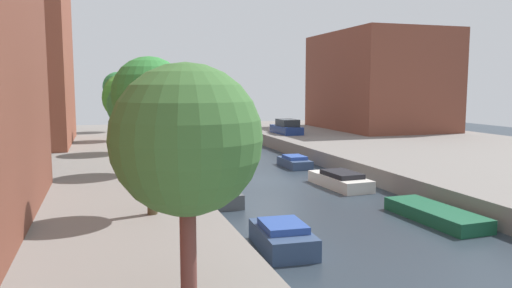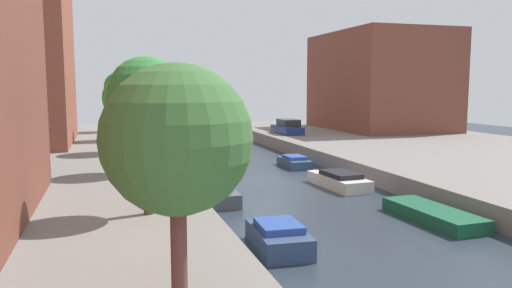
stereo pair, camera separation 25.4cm
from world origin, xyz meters
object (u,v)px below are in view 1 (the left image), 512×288
Objects in this scene: street_tree_5 at (118,87)px; moored_boat_right_3 at (295,162)px; street_tree_3 at (126,98)px; street_tree_2 at (134,106)px; parked_car at (287,128)px; moored_boat_left_3 at (198,170)px; street_tree_4 at (121,92)px; moored_boat_left_1 at (283,237)px; low_block_right at (378,81)px; moored_boat_left_2 at (217,192)px; street_tree_1 at (150,96)px; street_tree_0 at (186,141)px; moored_boat_right_1 at (435,214)px; moored_boat_right_2 at (340,180)px.

moored_boat_right_3 is at bearing -60.89° from street_tree_5.
street_tree_3 is 15.75m from street_tree_5.
street_tree_2 reaches higher than parked_car.
parked_car is 1.17× the size of moored_boat_left_3.
street_tree_5 is 1.55× the size of moored_boat_left_3.
street_tree_5 reaches higher than street_tree_4.
low_block_right is at bearing 54.12° from moored_boat_left_1.
moored_boat_left_1 is (3.97, -26.06, -4.42)m from street_tree_4.
low_block_right is 2.73× the size of street_tree_3.
moored_boat_left_2 is at bearing -79.58° from street_tree_4.
moored_boat_left_1 is (3.97, -1.99, -4.59)m from street_tree_1.
moored_boat_left_3 is (3.88, -11.69, -4.52)m from street_tree_4.
moored_boat_right_3 is (7.06, 7.94, -0.09)m from moored_boat_left_2.
street_tree_3 is (-25.24, -11.02, -1.26)m from low_block_right.
street_tree_0 is 1.02× the size of street_tree_2.
moored_boat_right_1 is (10.97, -16.96, -4.28)m from street_tree_3.
street_tree_4 is 1.23× the size of moored_boat_right_2.
street_tree_4 reaches higher than street_tree_2.
moored_boat_right_1 is (-3.53, -25.73, -1.29)m from parked_car.
parked_car is 26.01m from moored_boat_right_1.
street_tree_3 reaches higher than moored_boat_right_2.
street_tree_5 reaches higher than street_tree_0.
street_tree_1 is at bearing -90.00° from street_tree_3.
moored_boat_right_1 is (10.97, -32.70, -4.97)m from street_tree_5.
parked_car is at bearing 68.79° from moored_boat_left_1.
parked_car is at bearing 31.16° from street_tree_3.
street_tree_4 is at bearing 114.01° from moored_boat_right_1.
street_tree_3 is at bearing 134.09° from moored_boat_left_3.
moored_boat_left_2 is 0.93× the size of moored_boat_right_2.
low_block_right is 21.15m from moored_boat_right_3.
street_tree_1 reaches higher than moored_boat_right_1.
street_tree_0 is at bearing -90.00° from street_tree_4.
street_tree_2 reaches higher than moored_boat_right_1.
street_tree_4 is 1.69× the size of moored_boat_left_1.
parked_car is (14.51, 1.09, -3.27)m from street_tree_4.
street_tree_1 is 16.40m from street_tree_3.
street_tree_5 is 16.51m from parked_car.
street_tree_0 is at bearing -114.07° from parked_car.
moored_boat_left_1 is at bearing -83.36° from street_tree_5.
street_tree_2 is at bearing -132.78° from moored_boat_left_3.
street_tree_5 is at bearing 108.55° from moored_boat_right_1.
street_tree_0 is 23.44m from moored_boat_right_3.
moored_boat_right_3 is (-14.73, -14.16, -5.47)m from low_block_right.
low_block_right reaches higher than moored_boat_right_1.
street_tree_4 is at bearing 120.53° from moored_boat_right_2.
moored_boat_right_3 is at bearing 91.90° from moored_boat_right_1.
moored_boat_right_2 is at bearing 52.81° from moored_boat_left_1.
street_tree_1 is at bearing -128.44° from moored_boat_right_3.
moored_boat_left_3 is 6.69m from moored_boat_right_3.
moored_boat_right_3 is at bearing 62.92° from street_tree_0.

